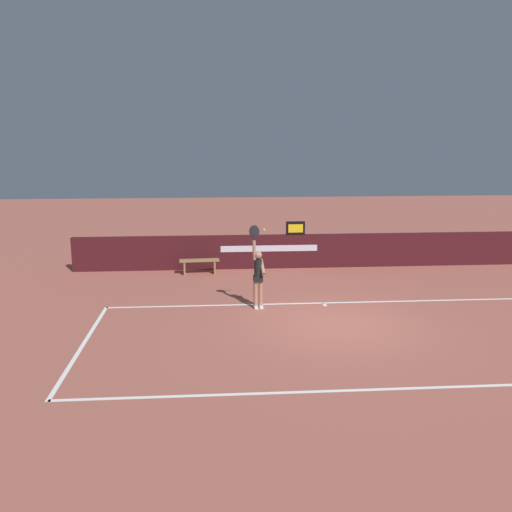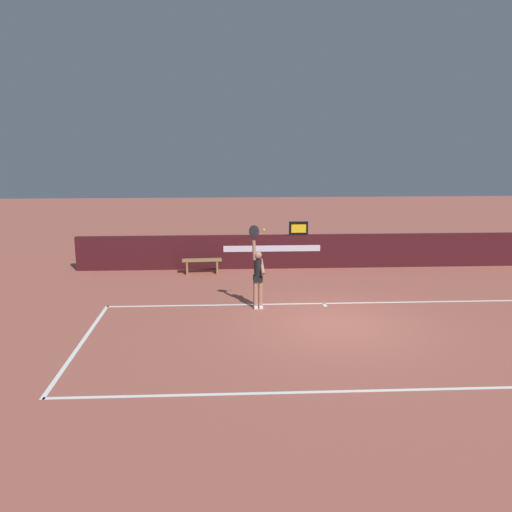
{
  "view_description": "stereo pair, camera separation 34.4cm",
  "coord_description": "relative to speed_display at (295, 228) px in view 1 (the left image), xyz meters",
  "views": [
    {
      "loc": [
        -3.05,
        -13.14,
        4.62
      ],
      "look_at": [
        -1.93,
        1.72,
        1.41
      ],
      "focal_mm": 39.02,
      "sensor_mm": 36.0,
      "label": 1
    },
    {
      "loc": [
        -2.71,
        -13.16,
        4.62
      ],
      "look_at": [
        -1.93,
        1.72,
        1.41
      ],
      "focal_mm": 39.02,
      "sensor_mm": 36.0,
      "label": 2
    }
  ],
  "objects": [
    {
      "name": "speed_display",
      "position": [
        0.0,
        0.0,
        0.0
      ],
      "size": [
        0.67,
        0.13,
        0.47
      ],
      "color": "black",
      "rests_on": "back_wall"
    },
    {
      "name": "tennis_player",
      "position": [
        -1.71,
        -4.72,
        -0.48
      ],
      "size": [
        0.45,
        0.43,
        2.32
      ],
      "color": "#A4715A",
      "rests_on": "ground"
    },
    {
      "name": "tennis_ball",
      "position": [
        -1.54,
        -4.67,
        0.74
      ],
      "size": [
        0.07,
        0.07,
        0.07
      ],
      "color": "#C8E32E"
    },
    {
      "name": "court_lines",
      "position": [
        0.19,
        -7.16,
        -1.43
      ],
      "size": [
        12.24,
        5.63,
        0.0
      ],
      "color": "white",
      "rests_on": "ground"
    },
    {
      "name": "courtside_bench_near",
      "position": [
        -3.41,
        -0.72,
        -1.06
      ],
      "size": [
        1.37,
        0.44,
        0.51
      ],
      "color": "olive",
      "rests_on": "ground"
    },
    {
      "name": "ground_plane",
      "position": [
        0.19,
        -6.22,
        -1.44
      ],
      "size": [
        60.0,
        60.0,
        0.0
      ],
      "primitive_type": "plane",
      "color": "#A25546"
    },
    {
      "name": "back_wall",
      "position": [
        0.18,
        0.0,
        -0.84
      ],
      "size": [
        16.04,
        0.25,
        1.2
      ],
      "color": "#3E1217",
      "rests_on": "ground"
    }
  ]
}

